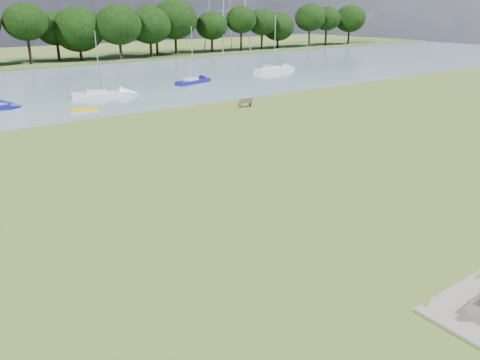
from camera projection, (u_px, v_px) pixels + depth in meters
ground at (246, 188)px, 26.37m from camera, size 220.00×220.00×0.00m
river at (47, 88)px, 58.34m from camera, size 220.00×40.00×0.10m
far_bank at (1, 65)px, 81.17m from camera, size 220.00×20.00×0.40m
riverbank_bench at (245, 103)px, 47.28m from camera, size 1.51×0.60×0.91m
kayak at (84, 110)px, 45.44m from camera, size 2.71×0.82×0.27m
tree_line at (52, 27)px, 80.53m from camera, size 158.66×8.56×10.36m
sailboat_0 at (100, 93)px, 52.58m from camera, size 6.56×3.53×7.11m
sailboat_1 at (193, 80)px, 61.26m from camera, size 5.53×3.00×7.15m
sailboat_5 at (274, 68)px, 72.23m from camera, size 6.88×2.18×8.42m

